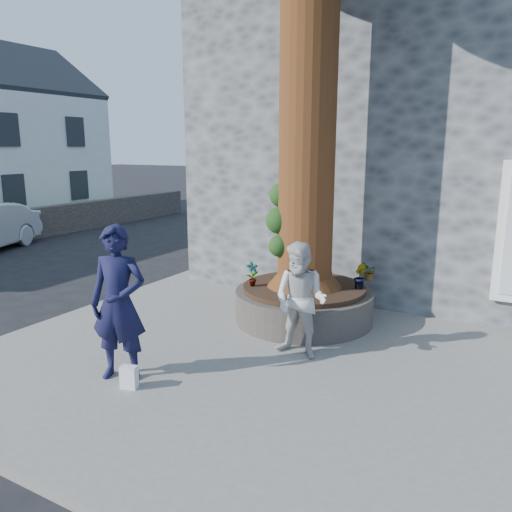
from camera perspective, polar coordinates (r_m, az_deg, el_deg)
The scene contains 12 objects.
ground at distance 7.38m, azimuth -6.91°, elevation -11.66°, with size 120.00×120.00×0.00m, color black.
pavement at distance 7.49m, azimuth 7.25°, elevation -10.79°, with size 9.00×8.00×0.12m, color slate.
yellow_line at distance 10.00m, azimuth -17.79°, elevation -5.63°, with size 0.10×30.00×0.01m, color yellow.
stone_shop at distance 12.70m, azimuth 22.90°, elevation 12.18°, with size 10.30×8.30×6.30m.
planter at distance 8.48m, azimuth 5.47°, elevation -5.39°, with size 2.30×2.30×0.60m.
man at distance 6.42m, azimuth -15.43°, elevation -5.25°, with size 0.71×0.47×1.96m, color black.
woman at distance 6.90m, azimuth 5.13°, elevation -5.09°, with size 0.79×0.61×1.62m, color beige.
shopping_bag at distance 6.41m, azimuth -14.30°, elevation -13.27°, with size 0.20×0.12×0.28m, color white.
plant_a at distance 8.28m, azimuth -0.45°, elevation -2.07°, with size 0.22×0.15×0.41m, color gray.
plant_b at distance 8.32m, azimuth 11.72°, elevation -2.31°, with size 0.22×0.22×0.40m, color gray.
plant_c at distance 8.81m, azimuth 8.13°, elevation -1.58°, with size 0.19×0.19×0.33m, color gray.
plant_d at distance 8.85m, azimuth 12.82°, elevation -1.77°, with size 0.28×0.25×0.31m, color gray.
Camera 1 is at (4.03, -5.41, 2.99)m, focal length 35.00 mm.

